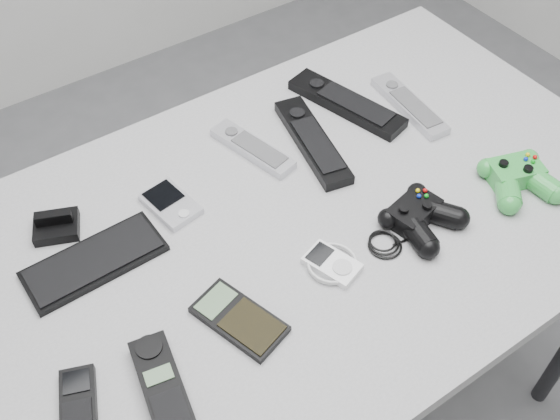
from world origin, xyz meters
TOP-DOWN VIEW (x-y plane):
  - floor at (0.00, 0.00)m, footprint 3.50×3.50m
  - desk at (-0.08, 0.06)m, footprint 1.21×0.78m
  - pda_keyboard at (-0.45, 0.17)m, footprint 0.23×0.10m
  - dock_bracket at (-0.48, 0.27)m, footprint 0.09×0.09m
  - pda at (-0.29, 0.21)m, footprint 0.08×0.11m
  - remote_silver_a at (-0.09, 0.25)m, footprint 0.09×0.19m
  - remote_black_a at (0.01, 0.20)m, footprint 0.11×0.26m
  - remote_black_b at (0.14, 0.25)m, footprint 0.13×0.27m
  - remote_silver_b at (0.24, 0.17)m, footprint 0.07×0.21m
  - mobile_phone at (-0.57, -0.05)m, footprint 0.09×0.12m
  - cordless_handset at (-0.47, -0.10)m, footprint 0.09×0.18m
  - calculator at (-0.31, -0.06)m, footprint 0.11×0.16m
  - mp3_player at (-0.13, -0.06)m, footprint 0.11×0.11m
  - controller_black at (0.05, -0.07)m, footprint 0.24×0.18m
  - controller_green at (0.26, -0.10)m, footprint 0.17×0.17m

SIDE VIEW (x-z plane):
  - floor at x=0.00m, z-range 0.00..0.00m
  - desk at x=-0.08m, z-range 0.33..1.14m
  - pda_keyboard at x=-0.45m, z-range 0.81..0.82m
  - calculator at x=-0.31m, z-range 0.81..0.82m
  - mp3_player at x=-0.13m, z-range 0.81..0.83m
  - pda at x=-0.29m, z-range 0.81..0.83m
  - mobile_phone at x=-0.57m, z-range 0.81..0.83m
  - remote_silver_a at x=-0.09m, z-range 0.81..0.83m
  - remote_silver_b at x=0.24m, z-range 0.81..0.83m
  - remote_black_b at x=0.14m, z-range 0.81..0.83m
  - remote_black_a at x=0.01m, z-range 0.81..0.84m
  - cordless_handset at x=-0.47m, z-range 0.81..0.84m
  - dock_bracket at x=-0.48m, z-range 0.81..0.85m
  - controller_black at x=0.05m, z-range 0.81..0.85m
  - controller_green at x=0.26m, z-range 0.81..0.85m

